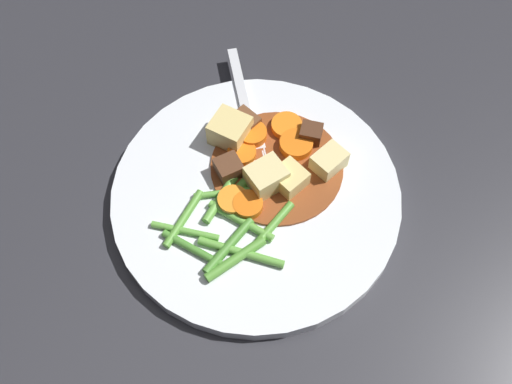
# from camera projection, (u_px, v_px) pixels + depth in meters

# --- Properties ---
(ground_plane) EXTENTS (3.00, 3.00, 0.00)m
(ground_plane) POSITION_uv_depth(u_px,v_px,m) (256.00, 200.00, 0.57)
(ground_plane) COLOR #2D2D33
(dinner_plate) EXTENTS (0.27, 0.27, 0.02)m
(dinner_plate) POSITION_uv_depth(u_px,v_px,m) (256.00, 196.00, 0.57)
(dinner_plate) COLOR white
(dinner_plate) RESTS_ON ground_plane
(stew_sauce) EXTENTS (0.13, 0.13, 0.00)m
(stew_sauce) POSITION_uv_depth(u_px,v_px,m) (277.00, 166.00, 0.57)
(stew_sauce) COLOR brown
(stew_sauce) RESTS_ON dinner_plate
(carrot_slice_0) EXTENTS (0.04, 0.04, 0.01)m
(carrot_slice_0) POSITION_uv_depth(u_px,v_px,m) (233.00, 201.00, 0.55)
(carrot_slice_0) COLOR orange
(carrot_slice_0) RESTS_ON dinner_plate
(carrot_slice_1) EXTENTS (0.03, 0.03, 0.01)m
(carrot_slice_1) POSITION_uv_depth(u_px,v_px,m) (248.00, 206.00, 0.55)
(carrot_slice_1) COLOR orange
(carrot_slice_1) RESTS_ON dinner_plate
(carrot_slice_2) EXTENTS (0.03, 0.03, 0.01)m
(carrot_slice_2) POSITION_uv_depth(u_px,v_px,m) (253.00, 135.00, 0.59)
(carrot_slice_2) COLOR orange
(carrot_slice_2) RESTS_ON dinner_plate
(carrot_slice_3) EXTENTS (0.03, 0.03, 0.01)m
(carrot_slice_3) POSITION_uv_depth(u_px,v_px,m) (296.00, 145.00, 0.58)
(carrot_slice_3) COLOR orange
(carrot_slice_3) RESTS_ON dinner_plate
(carrot_slice_4) EXTENTS (0.04, 0.04, 0.01)m
(carrot_slice_4) POSITION_uv_depth(u_px,v_px,m) (287.00, 127.00, 0.59)
(carrot_slice_4) COLOR orange
(carrot_slice_4) RESTS_ON dinner_plate
(carrot_slice_5) EXTENTS (0.03, 0.03, 0.01)m
(carrot_slice_5) POSITION_uv_depth(u_px,v_px,m) (242.00, 154.00, 0.58)
(carrot_slice_5) COLOR orange
(carrot_slice_5) RESTS_ON dinner_plate
(potato_chunk_0) EXTENTS (0.04, 0.03, 0.02)m
(potato_chunk_0) POSITION_uv_depth(u_px,v_px,m) (329.00, 161.00, 0.57)
(potato_chunk_0) COLOR #EAD68C
(potato_chunk_0) RESTS_ON dinner_plate
(potato_chunk_1) EXTENTS (0.04, 0.04, 0.03)m
(potato_chunk_1) POSITION_uv_depth(u_px,v_px,m) (266.00, 178.00, 0.55)
(potato_chunk_1) COLOR #EAD68C
(potato_chunk_1) RESTS_ON dinner_plate
(potato_chunk_2) EXTENTS (0.04, 0.04, 0.03)m
(potato_chunk_2) POSITION_uv_depth(u_px,v_px,m) (230.00, 130.00, 0.58)
(potato_chunk_2) COLOR #E5CC7A
(potato_chunk_2) RESTS_ON dinner_plate
(potato_chunk_3) EXTENTS (0.04, 0.04, 0.02)m
(potato_chunk_3) POSITION_uv_depth(u_px,v_px,m) (289.00, 179.00, 0.56)
(potato_chunk_3) COLOR #E5CC7A
(potato_chunk_3) RESTS_ON dinner_plate
(meat_chunk_0) EXTENTS (0.03, 0.03, 0.02)m
(meat_chunk_0) POSITION_uv_depth(u_px,v_px,m) (229.00, 168.00, 0.56)
(meat_chunk_0) COLOR #56331E
(meat_chunk_0) RESTS_ON dinner_plate
(meat_chunk_1) EXTENTS (0.02, 0.02, 0.02)m
(meat_chunk_1) POSITION_uv_depth(u_px,v_px,m) (311.00, 134.00, 0.58)
(meat_chunk_1) COLOR #4C2B19
(meat_chunk_1) RESTS_ON dinner_plate
(meat_chunk_2) EXTENTS (0.03, 0.03, 0.02)m
(meat_chunk_2) POSITION_uv_depth(u_px,v_px,m) (243.00, 124.00, 0.59)
(meat_chunk_2) COLOR brown
(meat_chunk_2) RESTS_ON dinner_plate
(green_bean_0) EXTENTS (0.04, 0.06, 0.01)m
(green_bean_0) POSITION_uv_depth(u_px,v_px,m) (232.00, 192.00, 0.56)
(green_bean_0) COLOR #66AD42
(green_bean_0) RESTS_ON dinner_plate
(green_bean_1) EXTENTS (0.06, 0.01, 0.01)m
(green_bean_1) POSITION_uv_depth(u_px,v_px,m) (184.00, 218.00, 0.54)
(green_bean_1) COLOR #599E38
(green_bean_1) RESTS_ON dinner_plate
(green_bean_2) EXTENTS (0.01, 0.06, 0.01)m
(green_bean_2) POSITION_uv_depth(u_px,v_px,m) (192.00, 249.00, 0.53)
(green_bean_2) COLOR #4C8E33
(green_bean_2) RESTS_ON dinner_plate
(green_bean_3) EXTENTS (0.06, 0.02, 0.01)m
(green_bean_3) POSITION_uv_depth(u_px,v_px,m) (231.00, 247.00, 0.53)
(green_bean_3) COLOR #4C8E33
(green_bean_3) RESTS_ON dinner_plate
(green_bean_4) EXTENTS (0.06, 0.04, 0.01)m
(green_bean_4) POSITION_uv_depth(u_px,v_px,m) (235.00, 259.00, 0.52)
(green_bean_4) COLOR #599E38
(green_bean_4) RESTS_ON dinner_plate
(green_bean_5) EXTENTS (0.06, 0.01, 0.01)m
(green_bean_5) POSITION_uv_depth(u_px,v_px,m) (223.00, 195.00, 0.55)
(green_bean_5) COLOR #66AD42
(green_bean_5) RESTS_ON dinner_plate
(green_bean_6) EXTENTS (0.05, 0.02, 0.01)m
(green_bean_6) POSITION_uv_depth(u_px,v_px,m) (274.00, 224.00, 0.54)
(green_bean_6) COLOR #599E38
(green_bean_6) RESTS_ON dinner_plate
(green_bean_7) EXTENTS (0.02, 0.08, 0.01)m
(green_bean_7) POSITION_uv_depth(u_px,v_px,m) (241.00, 252.00, 0.53)
(green_bean_7) COLOR #66AD42
(green_bean_7) RESTS_ON dinner_plate
(green_bean_8) EXTENTS (0.06, 0.03, 0.01)m
(green_bean_8) POSITION_uv_depth(u_px,v_px,m) (242.00, 185.00, 0.56)
(green_bean_8) COLOR #599E38
(green_bean_8) RESTS_ON dinner_plate
(green_bean_9) EXTENTS (0.02, 0.07, 0.01)m
(green_bean_9) POSITION_uv_depth(u_px,v_px,m) (244.00, 222.00, 0.54)
(green_bean_9) COLOR #66AD42
(green_bean_9) RESTS_ON dinner_plate
(green_bean_10) EXTENTS (0.02, 0.06, 0.01)m
(green_bean_10) POSITION_uv_depth(u_px,v_px,m) (185.00, 231.00, 0.54)
(green_bean_10) COLOR #66AD42
(green_bean_10) RESTS_ON dinner_plate
(fork) EXTENTS (0.15, 0.11, 0.00)m
(fork) POSITION_uv_depth(u_px,v_px,m) (248.00, 118.00, 0.60)
(fork) COLOR silver
(fork) RESTS_ON dinner_plate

